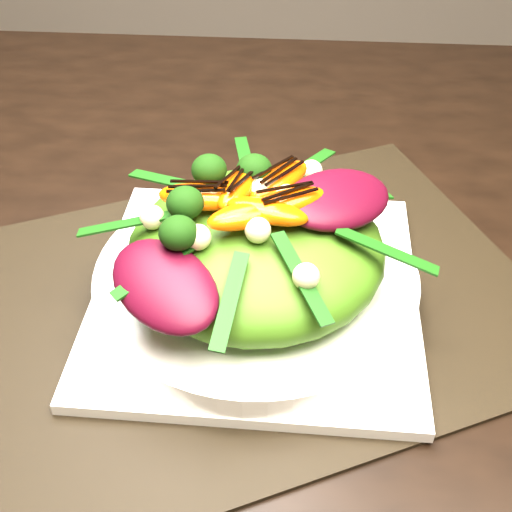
# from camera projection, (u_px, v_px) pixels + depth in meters

# --- Properties ---
(dining_table) EXTENTS (1.60, 0.90, 0.75)m
(dining_table) POSITION_uv_depth(u_px,v_px,m) (332.00, 254.00, 0.65)
(dining_table) COLOR black
(dining_table) RESTS_ON floor
(placemat) EXTENTS (0.56, 0.51, 0.00)m
(placemat) POSITION_uv_depth(u_px,v_px,m) (256.00, 298.00, 0.58)
(placemat) COLOR black
(placemat) RESTS_ON dining_table
(plate_base) EXTENTS (0.27, 0.27, 0.01)m
(plate_base) POSITION_uv_depth(u_px,v_px,m) (256.00, 292.00, 0.57)
(plate_base) COLOR white
(plate_base) RESTS_ON placemat
(salad_bowl) EXTENTS (0.34, 0.34, 0.02)m
(salad_bowl) POSITION_uv_depth(u_px,v_px,m) (256.00, 279.00, 0.56)
(salad_bowl) COLOR white
(salad_bowl) RESTS_ON plate_base
(lettuce_mound) EXTENTS (0.23, 0.23, 0.07)m
(lettuce_mound) POSITION_uv_depth(u_px,v_px,m) (256.00, 249.00, 0.54)
(lettuce_mound) COLOR #426F14
(lettuce_mound) RESTS_ON salad_bowl
(radicchio_leaf) EXTENTS (0.11, 0.11, 0.02)m
(radicchio_leaf) POSITION_uv_depth(u_px,v_px,m) (337.00, 199.00, 0.53)
(radicchio_leaf) COLOR #3D0614
(radicchio_leaf) RESTS_ON lettuce_mound
(orange_segment) EXTENTS (0.07, 0.05, 0.02)m
(orange_segment) POSITION_uv_depth(u_px,v_px,m) (238.00, 189.00, 0.53)
(orange_segment) COLOR #FA4A04
(orange_segment) RESTS_ON lettuce_mound
(broccoli_floret) EXTENTS (0.05, 0.05, 0.04)m
(broccoli_floret) POSITION_uv_depth(u_px,v_px,m) (165.00, 186.00, 0.53)
(broccoli_floret) COLOR black
(broccoli_floret) RESTS_ON lettuce_mound
(macadamia_nut) EXTENTS (0.02, 0.02, 0.02)m
(macadamia_nut) POSITION_uv_depth(u_px,v_px,m) (281.00, 230.00, 0.49)
(macadamia_nut) COLOR #C0B687
(macadamia_nut) RESTS_ON lettuce_mound
(balsamic_drizzle) EXTENTS (0.04, 0.02, 0.00)m
(balsamic_drizzle) POSITION_uv_depth(u_px,v_px,m) (238.00, 180.00, 0.52)
(balsamic_drizzle) COLOR black
(balsamic_drizzle) RESTS_ON orange_segment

